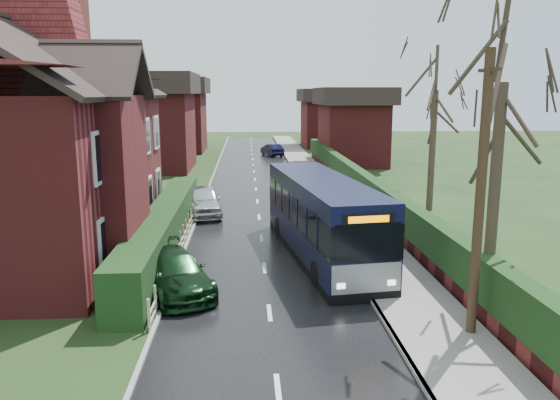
{
  "coord_description": "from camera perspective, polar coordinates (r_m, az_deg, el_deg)",
  "views": [
    {
      "loc": [
        -0.6,
        -16.38,
        6.09
      ],
      "look_at": [
        0.75,
        5.31,
        1.8
      ],
      "focal_mm": 35.0,
      "sensor_mm": 36.0,
      "label": 1
    }
  ],
  "objects": [
    {
      "name": "car_silver",
      "position": [
        27.78,
        -8.04,
        -0.06
      ],
      "size": [
        2.24,
        4.49,
        1.47
      ],
      "primitive_type": "imported",
      "rotation": [
        0.0,
        0.0,
        0.12
      ],
      "color": "silver",
      "rests_on": "ground"
    },
    {
      "name": "tree_right_far",
      "position": [
        29.2,
        15.98,
        11.8
      ],
      "size": [
        4.59,
        4.59,
        8.87
      ],
      "color": "#392B21",
      "rests_on": "ground"
    },
    {
      "name": "right_wall_hedge",
      "position": [
        27.61,
        9.9,
        0.42
      ],
      "size": [
        0.6,
        50.0,
        1.8
      ],
      "color": "maroon",
      "rests_on": "ground"
    },
    {
      "name": "road",
      "position": [
        27.07,
        -2.21,
        -1.82
      ],
      "size": [
        6.0,
        100.0,
        0.02
      ],
      "primitive_type": "cube",
      "color": "black",
      "rests_on": "ground"
    },
    {
      "name": "telegraph_pole",
      "position": [
        14.02,
        20.18,
        0.24
      ],
      "size": [
        0.24,
        0.92,
        7.11
      ],
      "rotation": [
        0.0,
        0.0,
        0.08
      ],
      "color": "#2F2115",
      "rests_on": "ground"
    },
    {
      "name": "picket_fence",
      "position": [
        22.25,
        -10.05,
        -3.69
      ],
      "size": [
        0.1,
        16.0,
        0.9
      ],
      "primitive_type": null,
      "color": "tan",
      "rests_on": "ground"
    },
    {
      "name": "pavement",
      "position": [
        27.49,
        6.69,
        -1.56
      ],
      "size": [
        2.5,
        100.0,
        0.14
      ],
      "primitive_type": "cube",
      "color": "slate",
      "rests_on": "ground"
    },
    {
      "name": "bus",
      "position": [
        20.38,
        4.44,
        -1.97
      ],
      "size": [
        3.5,
        9.95,
        2.96
      ],
      "rotation": [
        0.0,
        0.0,
        0.13
      ],
      "color": "black",
      "rests_on": "ground"
    },
    {
      "name": "front_hedge",
      "position": [
        22.27,
        -12.0,
        -2.82
      ],
      "size": [
        1.2,
        16.0,
        1.6
      ],
      "primitive_type": "cube",
      "color": "black",
      "rests_on": "ground"
    },
    {
      "name": "brick_house",
      "position": [
        22.73,
        -24.66,
        5.83
      ],
      "size": [
        9.3,
        14.6,
        10.3
      ],
      "color": "maroon",
      "rests_on": "ground"
    },
    {
      "name": "tree_house_side",
      "position": [
        28.36,
        -22.38,
        14.95
      ],
      "size": [
        4.92,
        4.92,
        11.19
      ],
      "color": "#3D2F24",
      "rests_on": "ground"
    },
    {
      "name": "car_distant",
      "position": [
        53.52,
        -0.84,
        5.26
      ],
      "size": [
        2.25,
        3.76,
        1.17
      ],
      "primitive_type": "imported",
      "rotation": [
        0.0,
        0.0,
        3.45
      ],
      "color": "black",
      "rests_on": "ground"
    },
    {
      "name": "ground",
      "position": [
        17.48,
        -1.39,
        -9.22
      ],
      "size": [
        140.0,
        140.0,
        0.0
      ],
      "primitive_type": "plane",
      "color": "#2E441D",
      "rests_on": "ground"
    },
    {
      "name": "bus_stop_sign",
      "position": [
        22.3,
        6.32,
        -0.25
      ],
      "size": [
        0.13,
        0.39,
        2.58
      ],
      "rotation": [
        0.0,
        0.0,
        0.19
      ],
      "color": "slate",
      "rests_on": "ground"
    },
    {
      "name": "kerb_right",
      "position": [
        27.3,
        4.21,
        -1.6
      ],
      "size": [
        0.12,
        100.0,
        0.14
      ],
      "primitive_type": "cube",
      "color": "gray",
      "rests_on": "ground"
    },
    {
      "name": "kerb_left",
      "position": [
        27.17,
        -8.65,
        -1.81
      ],
      "size": [
        0.12,
        100.0,
        0.1
      ],
      "primitive_type": "cube",
      "color": "gray",
      "rests_on": "ground"
    },
    {
      "name": "tree_right_near",
      "position": [
        15.42,
        22.38,
        12.93
      ],
      "size": [
        4.2,
        4.2,
        9.08
      ],
      "color": "#33281E",
      "rests_on": "ground"
    },
    {
      "name": "car_green",
      "position": [
        17.34,
        -11.09,
        -7.4
      ],
      "size": [
        3.29,
        4.66,
        1.25
      ],
      "primitive_type": "imported",
      "rotation": [
        0.0,
        0.0,
        0.4
      ],
      "color": "black",
      "rests_on": "ground"
    }
  ]
}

